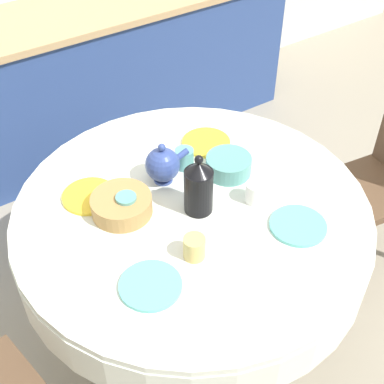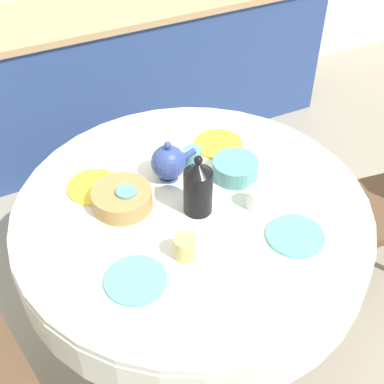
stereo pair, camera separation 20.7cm
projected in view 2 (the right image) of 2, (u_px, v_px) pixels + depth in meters
ground_plane at (192, 316)px, 2.63m from camera, size 12.00×12.00×0.00m
kitchen_counter at (83, 82)px, 3.36m from camera, size 3.24×0.64×0.93m
dining_table at (192, 228)px, 2.21m from camera, size 1.44×1.44×0.74m
plate_near_left at (136, 280)px, 1.84m from camera, size 0.22×0.22×0.01m
cup_near_left at (185, 247)px, 1.91m from camera, size 0.08×0.08×0.09m
plate_near_right at (295, 236)px, 2.00m from camera, size 0.22×0.22×0.01m
cup_near_right at (257, 198)px, 2.10m from camera, size 0.08×0.08×0.09m
plate_far_left at (94, 187)px, 2.20m from camera, size 0.22×0.22×0.01m
cup_far_left at (127, 199)px, 2.09m from camera, size 0.08×0.08×0.09m
plate_far_right at (218, 144)px, 2.42m from camera, size 0.22×0.22×0.01m
cup_far_right at (192, 158)px, 2.28m from camera, size 0.08×0.08×0.09m
coffee_carafe at (198, 188)px, 2.04m from camera, size 0.11×0.11×0.27m
teapot at (169, 162)px, 2.20m from camera, size 0.20×0.15×0.19m
bread_basket at (122, 198)px, 2.11m from camera, size 0.24×0.24×0.08m
fruit_bowl at (235, 169)px, 2.24m from camera, size 0.19×0.19×0.08m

